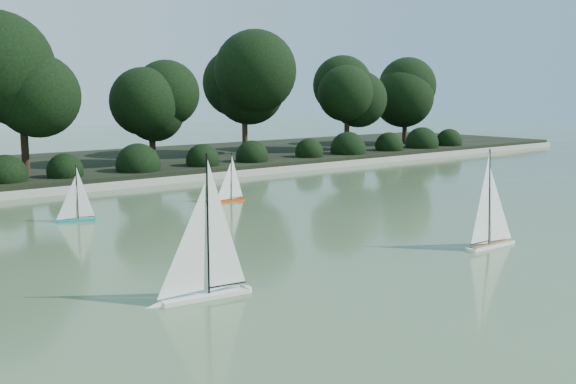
{
  "coord_description": "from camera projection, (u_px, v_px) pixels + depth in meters",
  "views": [
    {
      "loc": [
        -8.13,
        -6.97,
        2.53
      ],
      "look_at": [
        -0.88,
        2.18,
        0.7
      ],
      "focal_mm": 40.0,
      "sensor_mm": 36.0,
      "label": 1
    }
  ],
  "objects": [
    {
      "name": "pond_coping",
      "position": [
        160.0,
        181.0,
        17.73
      ],
      "size": [
        40.0,
        0.35,
        0.18
      ],
      "primitive_type": "cube",
      "color": "gray",
      "rests_on": "ground"
    },
    {
      "name": "sailboat_orange",
      "position": [
        228.0,
        194.0,
        14.88
      ],
      "size": [
        0.88,
        0.15,
        1.2
      ],
      "color": "#E83605",
      "rests_on": "ground"
    },
    {
      "name": "race_buoy",
      "position": [
        223.0,
        256.0,
        10.0
      ],
      "size": [
        0.15,
        0.15,
        0.15
      ],
      "primitive_type": "sphere",
      "color": "#E64F0C",
      "rests_on": "ground"
    },
    {
      "name": "sailboat_white_b",
      "position": [
        495.0,
        230.0,
        10.57
      ],
      "size": [
        1.27,
        0.25,
        1.73
      ],
      "color": "silver",
      "rests_on": "ground"
    },
    {
      "name": "shrub_hedge",
      "position": [
        145.0,
        165.0,
        18.37
      ],
      "size": [
        29.1,
        1.1,
        1.1
      ],
      "color": "black",
      "rests_on": "ground"
    },
    {
      "name": "sailboat_white_a",
      "position": [
        197.0,
        276.0,
        7.84
      ],
      "size": [
        1.41,
        0.41,
        1.91
      ],
      "color": "silver",
      "rests_on": "ground"
    },
    {
      "name": "far_bank",
      "position": [
        103.0,
        166.0,
        20.82
      ],
      "size": [
        40.0,
        8.0,
        0.3
      ],
      "primitive_type": "cube",
      "color": "black",
      "rests_on": "ground"
    },
    {
      "name": "ground",
      "position": [
        409.0,
        244.0,
        10.78
      ],
      "size": [
        80.0,
        80.0,
        0.0
      ],
      "primitive_type": "plane",
      "color": "#304228",
      "rests_on": "ground"
    },
    {
      "name": "tree_line",
      "position": [
        157.0,
        88.0,
        19.98
      ],
      "size": [
        26.31,
        3.93,
        4.39
      ],
      "color": "black",
      "rests_on": "ground"
    },
    {
      "name": "sailboat_teal",
      "position": [
        73.0,
        212.0,
        12.61
      ],
      "size": [
        0.86,
        0.38,
        1.19
      ],
      "color": "#0C8587",
      "rests_on": "ground"
    }
  ]
}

